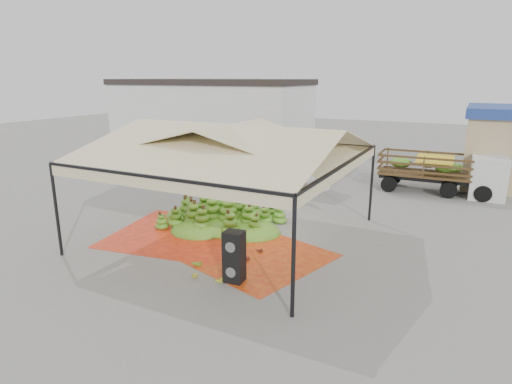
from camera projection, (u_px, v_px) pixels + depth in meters
The scene contains 17 objects.
ground at pixel (232, 236), 15.42m from camera, with size 90.00×90.00×0.00m, color slate.
canopy_tent at pixel (231, 145), 14.56m from camera, with size 8.10×8.10×4.00m.
building_white at pixel (210, 117), 31.15m from camera, with size 14.30×6.30×5.40m.
tarp_left at pixel (181, 233), 15.63m from camera, with size 4.65×4.43×0.01m, color #E94015.
tarp_right at pixel (259, 257), 13.58m from camera, with size 3.73×3.92×0.01m, color #CD6113.
banana_heap at pixel (222, 211), 16.39m from camera, with size 5.44×4.47×1.17m, color #477E1A.
hand_yellow_a at pixel (217, 278), 11.93m from camera, with size 0.44×0.36×0.20m, color gold.
hand_yellow_b at pixel (192, 275), 12.14m from camera, with size 0.42×0.34×0.19m, color #B89424.
hand_red_a at pixel (244, 257), 13.36m from camera, with size 0.46×0.38×0.21m, color #602415.
hand_red_b at pixel (258, 249), 13.99m from camera, with size 0.40×0.32×0.18m, color #502312.
hand_green at pixel (196, 261), 13.01m from camera, with size 0.46×0.37×0.21m, color #487117.
hanging_bunches at pixel (243, 176), 13.01m from camera, with size 1.74×0.24×0.20m.
speaker_stack at pixel (234, 257), 11.80m from camera, with size 0.57×0.51×1.48m.
banana_leaves at pixel (221, 211), 18.25m from camera, with size 0.96×1.36×3.70m, color #23731E, non-canonical shape.
vendor at pixel (301, 184), 19.44m from camera, with size 0.62×0.41×1.71m, color gray.
truck_left at pixel (278, 163), 22.32m from camera, with size 5.97×2.92×1.96m.
truck_right at pixel (446, 169), 20.77m from camera, with size 5.76×2.14×1.96m.
Camera 1 is at (7.39, -12.48, 5.53)m, focal length 30.00 mm.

